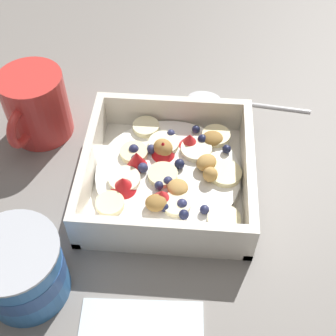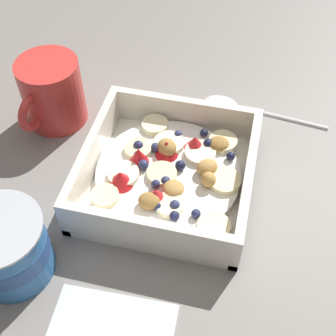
{
  "view_description": "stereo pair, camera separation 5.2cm",
  "coord_description": "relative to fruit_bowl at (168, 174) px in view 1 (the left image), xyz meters",
  "views": [
    {
      "loc": [
        -0.32,
        -0.01,
        0.43
      ],
      "look_at": [
        0.02,
        0.01,
        0.03
      ],
      "focal_mm": 48.2,
      "sensor_mm": 36.0,
      "label": 1
    },
    {
      "loc": [
        -0.31,
        -0.06,
        0.43
      ],
      "look_at": [
        0.02,
        0.01,
        0.03
      ],
      "focal_mm": 48.2,
      "sensor_mm": 36.0,
      "label": 2
    }
  ],
  "objects": [
    {
      "name": "ground_plane",
      "position": [
        -0.02,
        -0.01,
        -0.02
      ],
      "size": [
        2.4,
        2.4,
        0.0
      ],
      "primitive_type": "plane",
      "color": "gray"
    },
    {
      "name": "fruit_bowl",
      "position": [
        0.0,
        0.0,
        0.0
      ],
      "size": [
        0.19,
        0.19,
        0.06
      ],
      "color": "white",
      "rests_on": "ground"
    },
    {
      "name": "spoon",
      "position": [
        0.15,
        -0.07,
        -0.01
      ],
      "size": [
        0.04,
        0.17,
        0.01
      ],
      "color": "silver",
      "rests_on": "ground"
    },
    {
      "name": "yogurt_cup",
      "position": [
        -0.15,
        0.13,
        0.02
      ],
      "size": [
        0.09,
        0.09,
        0.08
      ],
      "color": "#3370B7",
      "rests_on": "ground"
    },
    {
      "name": "coffee_mug",
      "position": [
        0.08,
        0.17,
        0.03
      ],
      "size": [
        0.11,
        0.08,
        0.09
      ],
      "color": "red",
      "rests_on": "ground"
    }
  ]
}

